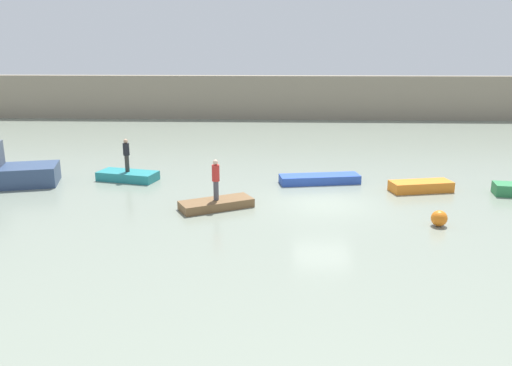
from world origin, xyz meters
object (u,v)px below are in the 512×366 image
object	(u,v)px
rowboat_blue	(320,179)
person_dark_shirt	(126,154)
rowboat_brown	(216,204)
person_red_shirt	(216,178)
mooring_buoy	(439,218)
rowboat_teal	(128,176)
rowboat_orange	(421,186)

from	to	relation	value
rowboat_blue	person_dark_shirt	distance (m)	9.83
rowboat_brown	person_red_shirt	world-z (taller)	person_red_shirt
rowboat_blue	mooring_buoy	world-z (taller)	mooring_buoy
rowboat_brown	person_dark_shirt	world-z (taller)	person_dark_shirt
person_dark_shirt	rowboat_teal	bearing A→B (deg)	90.00
rowboat_brown	mooring_buoy	size ratio (longest dim) A/B	4.98
rowboat_blue	rowboat_orange	size ratio (longest dim) A/B	1.38
rowboat_brown	rowboat_blue	size ratio (longest dim) A/B	0.77
rowboat_blue	mooring_buoy	bearing A→B (deg)	-66.47
rowboat_blue	rowboat_orange	xyz separation A→B (m)	(4.66, -1.30, 0.03)
rowboat_teal	mooring_buoy	world-z (taller)	mooring_buoy
person_dark_shirt	person_red_shirt	world-z (taller)	person_dark_shirt
rowboat_teal	rowboat_blue	xyz separation A→B (m)	(9.75, -0.19, -0.02)
rowboat_blue	person_dark_shirt	bearing A→B (deg)	169.18
person_red_shirt	rowboat_teal	bearing A→B (deg)	138.41
rowboat_orange	person_dark_shirt	distance (m)	14.54
rowboat_orange	person_red_shirt	world-z (taller)	person_red_shirt
person_red_shirt	person_dark_shirt	bearing A→B (deg)	138.41
rowboat_teal	rowboat_blue	distance (m)	9.75
person_red_shirt	mooring_buoy	xyz separation A→B (m)	(8.74, -1.87, -1.03)
mooring_buoy	rowboat_blue	bearing A→B (deg)	123.23
rowboat_brown	person_red_shirt	xyz separation A→B (m)	(-0.00, 0.00, 1.15)
rowboat_brown	mooring_buoy	bearing A→B (deg)	-40.03
rowboat_blue	person_red_shirt	world-z (taller)	person_red_shirt
person_red_shirt	mooring_buoy	size ratio (longest dim) A/B	2.83
rowboat_teal	rowboat_orange	world-z (taller)	rowboat_orange
rowboat_teal	rowboat_brown	bearing A→B (deg)	-27.49
person_dark_shirt	mooring_buoy	xyz separation A→B (m)	(13.79, -6.35, -1.08)
rowboat_teal	rowboat_orange	size ratio (longest dim) A/B	1.04
person_dark_shirt	mooring_buoy	distance (m)	15.22
rowboat_orange	person_red_shirt	bearing A→B (deg)	-174.21
rowboat_blue	rowboat_orange	distance (m)	4.84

